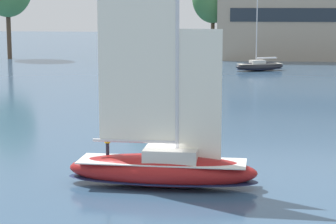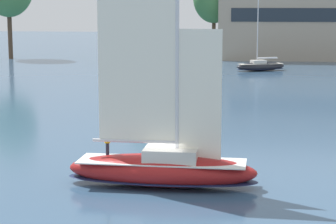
{
  "view_description": "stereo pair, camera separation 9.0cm",
  "coord_description": "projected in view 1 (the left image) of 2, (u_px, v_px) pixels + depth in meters",
  "views": [
    {
      "loc": [
        4.46,
        -35.76,
        10.27
      ],
      "look_at": [
        0.0,
        3.0,
        3.77
      ],
      "focal_mm": 70.0,
      "sensor_mm": 36.0,
      "label": 1
    },
    {
      "loc": [
        4.55,
        -35.74,
        10.27
      ],
      "look_at": [
        0.0,
        3.0,
        3.77
      ],
      "focal_mm": 70.0,
      "sensor_mm": 36.0,
      "label": 2
    }
  ],
  "objects": [
    {
      "name": "ground_plane",
      "position": [
        162.0,
        186.0,
        37.23
      ],
      "size": [
        400.0,
        400.0,
        0.0
      ],
      "primitive_type": "plane",
      "color": "#385675"
    },
    {
      "name": "sailboat_main",
      "position": [
        162.0,
        166.0,
        37.03
      ],
      "size": [
        10.98,
        3.4,
        14.96
      ],
      "color": "maroon",
      "rests_on": "ground"
    },
    {
      "name": "sailboat_moored_far_slip",
      "position": [
        260.0,
        66.0,
        100.63
      ],
      "size": [
        8.13,
        5.16,
        10.87
      ],
      "color": "#232328",
      "rests_on": "ground"
    }
  ]
}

